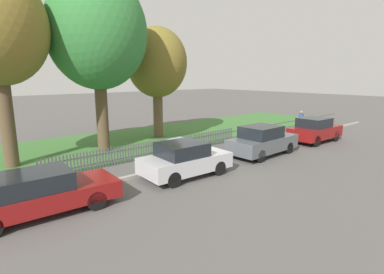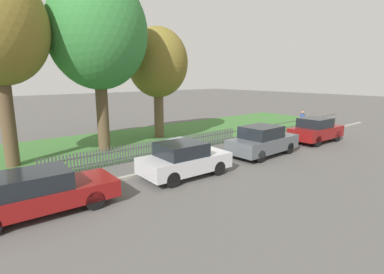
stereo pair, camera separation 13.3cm
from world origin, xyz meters
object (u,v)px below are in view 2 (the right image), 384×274
Objects in this scene: covered_motorcycle at (175,145)px; tree_mid_park at (158,64)px; parked_car_silver_hatchback at (37,193)px; parked_car_black_saloon at (184,159)px; parked_car_navy_estate at (263,141)px; tree_behind_motorcycle at (98,33)px; parked_car_red_compact at (316,130)px; pedestrian_near_fence at (302,120)px.

covered_motorcycle is 6.78m from tree_mid_park.
parked_car_silver_hatchback is 1.19× the size of parked_car_black_saloon.
parked_car_navy_estate is 8.61m from tree_mid_park.
parked_car_silver_hatchback is 10.68m from parked_car_navy_estate.
tree_behind_motorcycle is (-2.24, 3.54, 5.59)m from covered_motorcycle.
tree_mid_park reaches higher than covered_motorcycle.
tree_behind_motorcycle reaches higher than tree_mid_park.
parked_car_red_compact is 9.22m from covered_motorcycle.
parked_car_silver_hatchback is 18.10m from pedestrian_near_fence.
parked_car_black_saloon reaches higher than covered_motorcycle.
pedestrian_near_fence is (11.00, -0.54, 0.27)m from covered_motorcycle.
parked_car_silver_hatchback is 0.49× the size of tree_behind_motorcycle.
parked_car_black_saloon is 0.53× the size of tree_mid_park.
parked_car_red_compact is at bearing -3.58° from parked_car_navy_estate.
parked_car_red_compact reaches higher than covered_motorcycle.
covered_motorcycle is (-3.69, 2.62, -0.14)m from parked_car_navy_estate.
parked_car_navy_estate is at bearing 179.18° from parked_car_red_compact.
parked_car_silver_hatchback is at bearing -141.20° from tree_mid_park.
parked_car_red_compact is 0.53× the size of tree_mid_park.
parked_car_silver_hatchback is at bearing -178.53° from parked_car_black_saloon.
parked_car_red_compact is at bearing -29.83° from tree_behind_motorcycle.
covered_motorcycle is at bearing 163.40° from parked_car_red_compact.
parked_car_navy_estate is 0.58× the size of tree_mid_park.
tree_behind_motorcycle is at bearing 132.11° from parked_car_navy_estate.
parked_car_red_compact reaches higher than parked_car_silver_hatchback.
parked_car_red_compact is 10.84m from tree_mid_park.
covered_motorcycle is at bearing 62.59° from parked_car_black_saloon.
tree_behind_motorcycle is 1.28× the size of tree_mid_park.
parked_car_black_saloon is 10.29m from parked_car_red_compact.
parked_car_navy_estate is 0.45× the size of tree_behind_motorcycle.
parked_car_red_compact is at bearing -49.21° from tree_mid_park.
parked_car_black_saloon reaches higher than parked_car_silver_hatchback.
pedestrian_near_fence reaches higher than parked_car_silver_hatchback.
tree_mid_park is at bearing 16.03° from tree_behind_motorcycle.
pedestrian_near_fence is at bearing -31.41° from tree_mid_park.
parked_car_black_saloon is (5.49, -0.06, 0.04)m from parked_car_silver_hatchback.
parked_car_black_saloon is 9.31m from tree_mid_park.
tree_behind_motorcycle is (-0.74, 6.19, 5.50)m from parked_car_black_saloon.
parked_car_silver_hatchback is 1.09× the size of parked_car_navy_estate.
parked_car_red_compact is at bearing -14.64° from covered_motorcycle.
tree_mid_park reaches higher than parked_car_red_compact.
parked_car_navy_estate is (10.68, -0.04, 0.09)m from parked_car_silver_hatchback.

